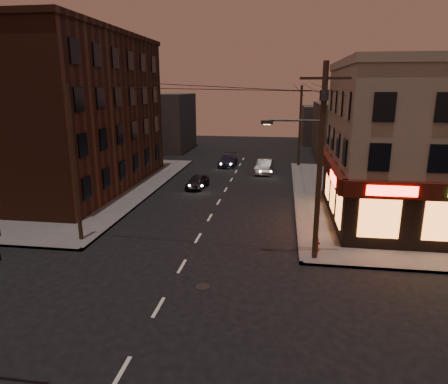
% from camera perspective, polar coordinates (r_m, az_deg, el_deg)
% --- Properties ---
extents(ground, '(120.00, 120.00, 0.00)m').
position_cam_1_polar(ground, '(17.62, -9.35, -15.96)').
color(ground, black).
rests_on(ground, ground).
extents(sidewalk_ne, '(24.00, 28.00, 0.15)m').
position_cam_1_polar(sidewalk_ne, '(36.93, 28.84, -0.99)').
color(sidewalk_ne, '#514F4C').
rests_on(sidewalk_ne, ground).
extents(sidewalk_nw, '(24.00, 28.00, 0.15)m').
position_cam_1_polar(sidewalk_nw, '(41.43, -25.46, 0.96)').
color(sidewalk_nw, '#514F4C').
rests_on(sidewalk_nw, ground).
extents(brick_apartment, '(12.00, 20.00, 13.00)m').
position_cam_1_polar(brick_apartment, '(38.66, -22.15, 10.31)').
color(brick_apartment, '#462316').
rests_on(brick_apartment, sidewalk_nw).
extents(bg_building_ne_a, '(10.00, 12.00, 7.00)m').
position_cam_1_polar(bg_building_ne_a, '(53.43, 18.31, 8.20)').
color(bg_building_ne_a, '#3F3D3A').
rests_on(bg_building_ne_a, ground).
extents(bg_building_nw, '(9.00, 10.00, 8.00)m').
position_cam_1_polar(bg_building_nw, '(59.35, -9.37, 9.81)').
color(bg_building_nw, '#3F3D3A').
rests_on(bg_building_nw, ground).
extents(bg_building_ne_b, '(8.00, 8.00, 6.00)m').
position_cam_1_polar(bg_building_ne_b, '(67.01, 14.60, 9.23)').
color(bg_building_ne_b, '#3F3D3A').
rests_on(bg_building_ne_b, ground).
extents(utility_pole_main, '(4.20, 0.44, 10.00)m').
position_cam_1_polar(utility_pole_main, '(20.50, 13.32, 5.44)').
color(utility_pole_main, '#382619').
rests_on(utility_pole_main, sidewalk_ne).
extents(utility_pole_far, '(0.26, 0.26, 9.00)m').
position_cam_1_polar(utility_pole_far, '(46.61, 10.80, 9.24)').
color(utility_pole_far, '#382619').
rests_on(utility_pole_far, sidewalk_ne).
extents(utility_pole_west, '(0.24, 0.24, 9.00)m').
position_cam_1_polar(utility_pole_west, '(24.30, -20.61, 3.65)').
color(utility_pole_west, '#382619').
rests_on(utility_pole_west, sidewalk_nw).
extents(sedan_near, '(1.87, 3.76, 1.23)m').
position_cam_1_polar(sedan_near, '(36.40, -3.81, 1.52)').
color(sedan_near, black).
rests_on(sedan_near, ground).
extents(sedan_mid, '(1.96, 4.52, 1.45)m').
position_cam_1_polar(sedan_mid, '(42.89, 5.80, 3.66)').
color(sedan_mid, '#65615E').
rests_on(sedan_mid, ground).
extents(sedan_far, '(1.96, 4.58, 1.32)m').
position_cam_1_polar(sedan_far, '(46.61, 0.58, 4.54)').
color(sedan_far, '#1A1B34').
rests_on(sedan_far, ground).
extents(fire_hydrant, '(0.35, 0.35, 0.78)m').
position_cam_1_polar(fire_hydrant, '(22.77, 13.06, -7.19)').
color(fire_hydrant, maroon).
rests_on(fire_hydrant, sidewalk_ne).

